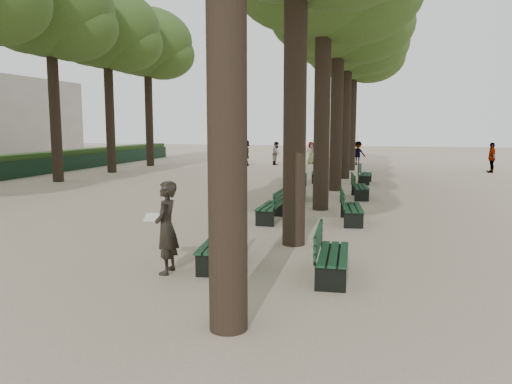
# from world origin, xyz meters

# --- Properties ---
(ground) EXTENTS (120.00, 120.00, 0.00)m
(ground) POSITION_xyz_m (0.00, 0.00, 0.00)
(ground) COLOR tan
(ground) RESTS_ON ground
(tree_central_3) EXTENTS (6.00, 6.00, 9.95)m
(tree_central_3) POSITION_xyz_m (1.50, 13.00, 7.65)
(tree_central_3) COLOR #33261C
(tree_central_3) RESTS_ON ground
(tree_central_4) EXTENTS (6.00, 6.00, 9.95)m
(tree_central_4) POSITION_xyz_m (1.50, 18.00, 7.65)
(tree_central_4) COLOR #33261C
(tree_central_4) RESTS_ON ground
(tree_central_5) EXTENTS (6.00, 6.00, 9.95)m
(tree_central_5) POSITION_xyz_m (1.50, 23.00, 7.65)
(tree_central_5) COLOR #33261C
(tree_central_5) RESTS_ON ground
(tree_far_3) EXTENTS (6.00, 6.00, 10.45)m
(tree_far_3) POSITION_xyz_m (-12.00, 13.00, 8.14)
(tree_far_3) COLOR #33261C
(tree_far_3) RESTS_ON ground
(tree_far_4) EXTENTS (6.00, 6.00, 10.45)m
(tree_far_4) POSITION_xyz_m (-12.00, 18.00, 8.14)
(tree_far_4) COLOR #33261C
(tree_far_4) RESTS_ON ground
(tree_far_5) EXTENTS (6.00, 6.00, 10.45)m
(tree_far_5) POSITION_xyz_m (-12.00, 23.00, 8.14)
(tree_far_5) COLOR #33261C
(tree_far_5) RESTS_ON ground
(bench_left_0) EXTENTS (0.79, 1.86, 0.92)m
(bench_left_0) POSITION_xyz_m (0.37, 0.90, 0.27)
(bench_left_0) COLOR black
(bench_left_0) RESTS_ON ground
(bench_left_1) EXTENTS (0.57, 1.80, 0.92)m
(bench_left_1) POSITION_xyz_m (0.37, 5.64, 0.27)
(bench_left_1) COLOR black
(bench_left_1) RESTS_ON ground
(bench_left_2) EXTENTS (0.68, 1.83, 0.92)m
(bench_left_2) POSITION_xyz_m (0.37, 10.00, 0.27)
(bench_left_2) COLOR black
(bench_left_2) RESTS_ON ground
(bench_left_3) EXTENTS (0.78, 1.85, 0.92)m
(bench_left_3) POSITION_xyz_m (0.37, 15.90, 0.27)
(bench_left_3) COLOR black
(bench_left_3) RESTS_ON ground
(bench_right_0) EXTENTS (0.67, 1.83, 0.92)m
(bench_right_0) POSITION_xyz_m (2.63, 0.65, 0.27)
(bench_right_0) COLOR black
(bench_right_0) RESTS_ON ground
(bench_right_1) EXTENTS (0.81, 1.86, 0.92)m
(bench_right_1) POSITION_xyz_m (2.63, 5.97, 0.27)
(bench_right_1) COLOR black
(bench_right_1) RESTS_ON ground
(bench_right_2) EXTENTS (0.80, 1.86, 0.92)m
(bench_right_2) POSITION_xyz_m (2.63, 10.91, 0.27)
(bench_right_2) COLOR black
(bench_right_2) RESTS_ON ground
(bench_right_3) EXTENTS (0.62, 1.82, 0.92)m
(bench_right_3) POSITION_xyz_m (2.63, 15.91, 0.27)
(bench_right_3) COLOR black
(bench_right_3) RESTS_ON ground
(man_with_map) EXTENTS (0.65, 0.73, 1.73)m
(man_with_map) POSITION_xyz_m (-0.39, 0.19, 0.87)
(man_with_map) COLOR black
(man_with_map) RESTS_ON ground
(pedestrian_a) EXTENTS (0.40, 0.81, 1.61)m
(pedestrian_a) POSITION_xyz_m (-3.79, 25.86, 0.80)
(pedestrian_a) COLOR #262628
(pedestrian_a) RESTS_ON ground
(pedestrian_b) EXTENTS (1.11, 0.66, 1.65)m
(pedestrian_b) POSITION_xyz_m (1.72, 27.19, 0.82)
(pedestrian_b) COLOR #262628
(pedestrian_b) RESTS_ON ground
(pedestrian_d) EXTENTS (0.83, 0.64, 1.58)m
(pedestrian_d) POSITION_xyz_m (-1.62, 27.45, 0.79)
(pedestrian_d) COLOR #262628
(pedestrian_d) RESTS_ON ground
(pedestrian_c) EXTENTS (0.43, 1.05, 1.76)m
(pedestrian_c) POSITION_xyz_m (9.55, 23.35, 0.88)
(pedestrian_c) COLOR #262628
(pedestrian_c) RESTS_ON ground
(pedestrian_e) EXTENTS (0.46, 1.67, 1.78)m
(pedestrian_e) POSITION_xyz_m (-5.62, 24.43, 0.89)
(pedestrian_e) COLOR #262628
(pedestrian_e) RESTS_ON ground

